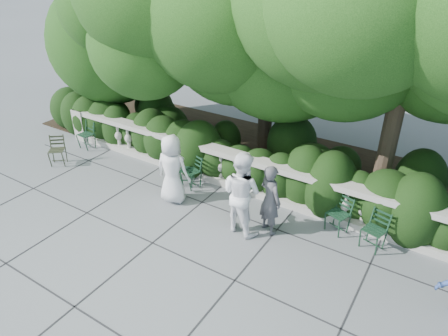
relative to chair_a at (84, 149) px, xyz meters
The scene contains 14 objects.
ground 5.34m from the chair_a, 13.28° to the right, with size 90.00×90.00×0.00m, color #595C61.
balustrade 5.25m from the chair_a, ahead, with size 12.00×0.44×1.00m.
shrub_hedge 5.49m from the chair_a, 18.83° to the left, with size 15.00×2.60×1.70m, color black, non-canonical shape.
tree_canopy 7.36m from the chair_a, 18.48° to the left, with size 15.04×6.52×6.78m.
chair_a is the anchor object (origin of this frame).
chair_b 3.40m from the chair_a, ahead, with size 0.44×0.48×0.84m, color black, non-canonical shape.
chair_c 4.00m from the chair_a, ahead, with size 0.44×0.48×0.84m, color black, non-canonical shape.
chair_d 3.93m from the chair_a, ahead, with size 0.44×0.48×0.84m, color black, non-canonical shape.
chair_e 7.74m from the chair_a, ahead, with size 0.44×0.48×0.84m, color black, non-canonical shape.
chair_f 8.54m from the chair_a, ahead, with size 0.44×0.48×0.84m, color black, non-canonical shape.
chair_weathered 1.15m from the chair_a, 77.04° to the right, with size 0.44×0.48×0.84m, color black, non-canonical shape.
person_businessman 4.22m from the chair_a, ahead, with size 0.83×0.54×1.71m, color silver.
person_woman_grey 6.61m from the chair_a, ahead, with size 0.58×0.38×1.59m, color #46454B.
person_casual_man 6.13m from the chair_a, ahead, with size 0.90×0.70×1.86m, color white.
Camera 1 is at (4.25, -5.70, 5.39)m, focal length 32.00 mm.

